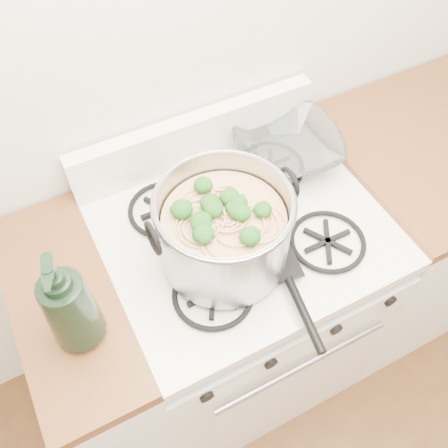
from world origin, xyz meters
The scene contains 7 objects.
gas_range centered at (0.00, 1.26, 0.44)m, with size 0.76×0.66×0.92m.
counter_left centered at (-0.51, 1.26, 0.46)m, with size 0.25×0.65×0.92m.
counter_right centered at (0.88, 1.26, 0.46)m, with size 1.00×0.65×0.92m.
stock_pot centered at (-0.10, 1.20, 1.03)m, with size 0.36×0.33×0.22m.
spatula centered at (0.02, 1.11, 0.94)m, with size 0.29×0.31×0.02m, color black, non-canonical shape.
glass_bowl centered at (0.23, 1.43, 0.94)m, with size 0.12×0.12×0.03m, color white.
bottle centered at (-0.49, 1.16, 1.07)m, with size 0.12×0.12×0.30m, color black.
Camera 1 is at (-0.42, 0.57, 2.00)m, focal length 40.00 mm.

